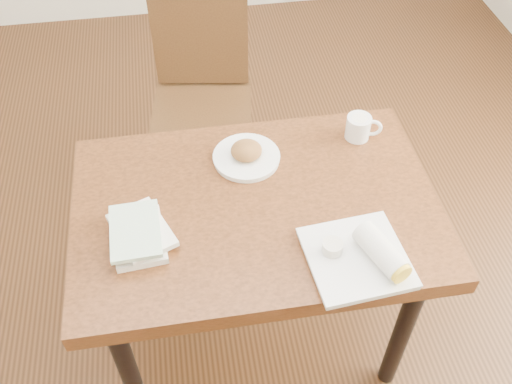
{
  "coord_description": "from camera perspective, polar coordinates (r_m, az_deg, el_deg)",
  "views": [
    {
      "loc": [
        -0.18,
        -1.13,
        2.03
      ],
      "look_at": [
        0.0,
        0.0,
        0.8
      ],
      "focal_mm": 40.0,
      "sensor_mm": 36.0,
      "label": 1
    }
  ],
  "objects": [
    {
      "name": "coffee_mug",
      "position": [
        1.93,
        10.3,
        6.42
      ],
      "size": [
        0.12,
        0.08,
        0.08
      ],
      "color": "white",
      "rests_on": "table"
    },
    {
      "name": "ground",
      "position": [
        2.34,
        -0.0,
        -13.54
      ],
      "size": [
        4.0,
        5.0,
        0.01
      ],
      "primitive_type": "cube",
      "color": "#472814",
      "rests_on": "ground"
    },
    {
      "name": "chair_far",
      "position": [
        2.49,
        -5.44,
        10.41
      ],
      "size": [
        0.48,
        0.48,
        0.95
      ],
      "color": "#442C13",
      "rests_on": "ground"
    },
    {
      "name": "plate_scone",
      "position": [
        1.83,
        -0.96,
        3.73
      ],
      "size": [
        0.22,
        0.22,
        0.07
      ],
      "color": "white",
      "rests_on": "table"
    },
    {
      "name": "table",
      "position": [
        1.79,
        -0.0,
        -3.12
      ],
      "size": [
        1.1,
        0.74,
        0.75
      ],
      "color": "brown",
      "rests_on": "ground"
    },
    {
      "name": "book_stack",
      "position": [
        1.64,
        -11.64,
        -4.08
      ],
      "size": [
        0.2,
        0.24,
        0.05
      ],
      "color": "white",
      "rests_on": "table"
    },
    {
      "name": "plate_burrito",
      "position": [
        1.59,
        10.72,
        -6.28
      ],
      "size": [
        0.29,
        0.29,
        0.09
      ],
      "color": "white",
      "rests_on": "table"
    }
  ]
}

